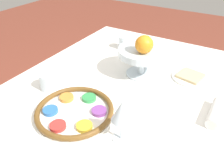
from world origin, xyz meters
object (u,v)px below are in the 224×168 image
cup_mid (48,82)px  orange_fruit (144,44)px  seder_plate (75,111)px  wine_glass (122,113)px  bread_plate (190,77)px  napkin_roll (215,112)px  fruit_stand (142,55)px  cup_near (124,43)px

cup_mid → orange_fruit: bearing=-47.4°
seder_plate → orange_fruit: orange_fruit is taller
orange_fruit → cup_mid: orange_fruit is taller
cup_mid → wine_glass: bearing=-101.9°
orange_fruit → bread_plate: bearing=-58.5°
napkin_roll → orange_fruit: bearing=73.6°
wine_glass → cup_mid: (0.08, 0.40, -0.08)m
orange_fruit → bread_plate: (0.12, -0.20, -0.16)m
orange_fruit → napkin_roll: size_ratio=0.51×
napkin_roll → bread_plate: bearing=33.3°
fruit_stand → napkin_roll: fruit_stand is taller
wine_glass → fruit_stand: (0.40, 0.11, -0.01)m
orange_fruit → cup_near: size_ratio=1.03×
wine_glass → seder_plate: bearing=85.7°
seder_plate → napkin_roll: (0.25, -0.45, 0.01)m
wine_glass → fruit_stand: wine_glass is taller
seder_plate → napkin_roll: napkin_roll is taller
bread_plate → napkin_roll: 0.26m
orange_fruit → cup_near: bearing=42.1°
seder_plate → napkin_roll: 0.51m
seder_plate → fruit_stand: bearing=-13.2°
wine_glass → bread_plate: size_ratio=0.93×
bread_plate → cup_mid: (-0.40, 0.50, 0.03)m
orange_fruit → bread_plate: size_ratio=0.47×
fruit_stand → orange_fruit: (-0.03, -0.02, 0.07)m
napkin_roll → cup_mid: (-0.18, 0.65, 0.02)m
napkin_roll → cup_near: 0.66m
fruit_stand → bread_plate: size_ratio=1.33×
wine_glass → orange_fruit: (0.37, 0.10, 0.06)m
cup_mid → seder_plate: bearing=-109.1°
wine_glass → cup_mid: wine_glass is taller
orange_fruit → cup_near: orange_fruit is taller
wine_glass → napkin_roll: 0.37m
orange_fruit → napkin_roll: orange_fruit is taller
fruit_stand → cup_near: size_ratio=2.93×
seder_plate → fruit_stand: fruit_stand is taller
wine_glass → orange_fruit: bearing=14.6°
seder_plate → cup_near: bearing=10.8°
fruit_stand → cup_near: (0.21, 0.20, -0.07)m
cup_mid → cup_near: bearing=-9.2°
fruit_stand → orange_fruit: bearing=-151.7°
wine_glass → orange_fruit: orange_fruit is taller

